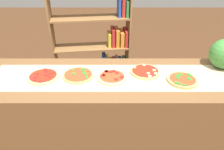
% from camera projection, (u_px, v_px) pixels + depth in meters
% --- Properties ---
extents(counter, '(2.14, 0.64, 0.95)m').
position_uv_depth(counter, '(112.00, 123.00, 1.96)').
color(counter, brown).
rests_on(counter, ground_plane).
extents(parchment_paper, '(1.86, 0.39, 0.00)m').
position_uv_depth(parchment_paper, '(112.00, 77.00, 1.71)').
color(parchment_paper, tan).
rests_on(parchment_paper, counter).
extents(pizza_pepperoni_0, '(0.23, 0.23, 0.03)m').
position_uv_depth(pizza_pepperoni_0, '(43.00, 77.00, 1.69)').
color(pizza_pepperoni_0, '#E5C17F').
rests_on(pizza_pepperoni_0, parchment_paper).
extents(pizza_spinach_1, '(0.24, 0.24, 0.02)m').
position_uv_depth(pizza_spinach_1, '(78.00, 75.00, 1.72)').
color(pizza_spinach_1, tan).
rests_on(pizza_spinach_1, parchment_paper).
extents(pizza_pepperoni_2, '(0.23, 0.23, 0.02)m').
position_uv_depth(pizza_pepperoni_2, '(112.00, 77.00, 1.70)').
color(pizza_pepperoni_2, '#E5C17F').
rests_on(pizza_pepperoni_2, parchment_paper).
extents(pizza_mushroom_3, '(0.23, 0.23, 0.03)m').
position_uv_depth(pizza_mushroom_3, '(145.00, 72.00, 1.76)').
color(pizza_mushroom_3, '#DBB26B').
rests_on(pizza_mushroom_3, parchment_paper).
extents(pizza_spinach_4, '(0.23, 0.23, 0.03)m').
position_uv_depth(pizza_spinach_4, '(182.00, 80.00, 1.65)').
color(pizza_spinach_4, tan).
rests_on(pizza_spinach_4, parchment_paper).
extents(bookshelf, '(0.95, 0.37, 1.47)m').
position_uv_depth(bookshelf, '(102.00, 51.00, 2.80)').
color(bookshelf, brown).
rests_on(bookshelf, ground_plane).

